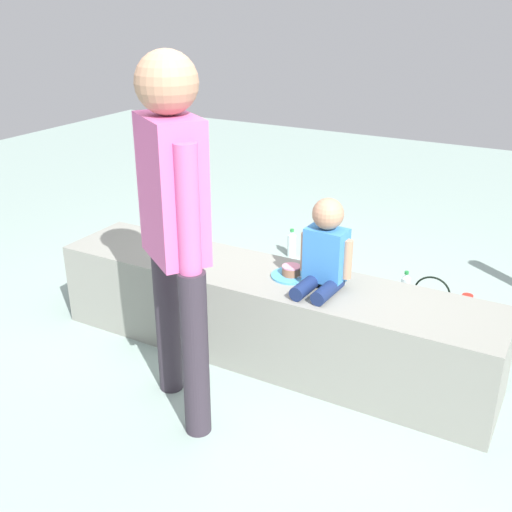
# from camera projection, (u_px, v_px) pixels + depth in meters

# --- Properties ---
(ground_plane) EXTENTS (12.00, 12.00, 0.00)m
(ground_plane) POSITION_uv_depth(u_px,v_px,m) (267.00, 353.00, 3.58)
(ground_plane) COLOR #8FA89F
(concrete_ledge) EXTENTS (2.56, 0.52, 0.51)m
(concrete_ledge) POSITION_uv_depth(u_px,v_px,m) (267.00, 315.00, 3.48)
(concrete_ledge) COLOR gray
(concrete_ledge) RESTS_ON ground_plane
(child_seated) EXTENTS (0.28, 0.32, 0.48)m
(child_seated) POSITION_uv_depth(u_px,v_px,m) (325.00, 250.00, 3.14)
(child_seated) COLOR navy
(child_seated) RESTS_ON concrete_ledge
(adult_standing) EXTENTS (0.44, 0.37, 1.73)m
(adult_standing) POSITION_uv_depth(u_px,v_px,m) (174.00, 212.00, 2.70)
(adult_standing) COLOR #322A35
(adult_standing) RESTS_ON ground_plane
(cake_plate) EXTENTS (0.22, 0.22, 0.07)m
(cake_plate) POSITION_uv_depth(u_px,v_px,m) (291.00, 273.00, 3.34)
(cake_plate) COLOR #4CA5D8
(cake_plate) RESTS_ON concrete_ledge
(gift_bag) EXTENTS (0.19, 0.09, 0.36)m
(gift_bag) POSITION_uv_depth(u_px,v_px,m) (190.00, 251.00, 4.59)
(gift_bag) COLOR #59C6B2
(gift_bag) RESTS_ON ground_plane
(water_bottle_near_gift) EXTENTS (0.06, 0.06, 0.23)m
(water_bottle_near_gift) POSITION_uv_depth(u_px,v_px,m) (405.00, 288.00, 4.14)
(water_bottle_near_gift) COLOR silver
(water_bottle_near_gift) RESTS_ON ground_plane
(water_bottle_far_side) EXTENTS (0.07, 0.07, 0.23)m
(water_bottle_far_side) POSITION_uv_depth(u_px,v_px,m) (292.00, 244.00, 4.86)
(water_bottle_far_side) COLOR silver
(water_bottle_far_side) RESTS_ON ground_plane
(party_cup_red) EXTENTS (0.07, 0.07, 0.12)m
(party_cup_red) POSITION_uv_depth(u_px,v_px,m) (467.00, 303.00, 4.03)
(party_cup_red) COLOR red
(party_cup_red) RESTS_ON ground_plane
(handbag_black_leather) EXTENTS (0.31, 0.11, 0.32)m
(handbag_black_leather) POSITION_uv_depth(u_px,v_px,m) (430.00, 306.00, 3.88)
(handbag_black_leather) COLOR black
(handbag_black_leather) RESTS_ON ground_plane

